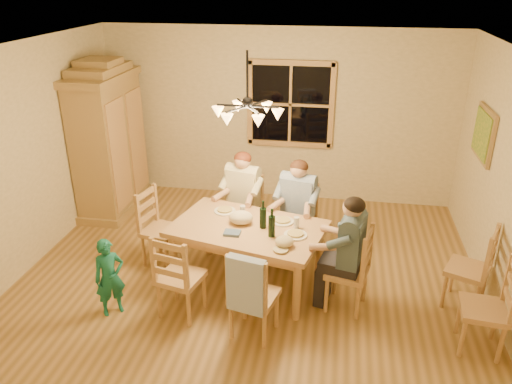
% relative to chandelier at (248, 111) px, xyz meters
% --- Properties ---
extents(floor, '(5.50, 5.50, 0.00)m').
position_rel_chandelier_xyz_m(floor, '(0.00, 0.00, -2.08)').
color(floor, olive).
rests_on(floor, ground).
extents(ceiling, '(5.50, 5.00, 0.02)m').
position_rel_chandelier_xyz_m(ceiling, '(0.00, 0.00, 0.62)').
color(ceiling, white).
rests_on(ceiling, wall_back).
extents(wall_back, '(5.50, 0.02, 2.70)m').
position_rel_chandelier_xyz_m(wall_back, '(0.00, 2.50, -0.73)').
color(wall_back, '#C3B589').
rests_on(wall_back, floor).
extents(wall_left, '(0.02, 5.00, 2.70)m').
position_rel_chandelier_xyz_m(wall_left, '(-2.75, 0.00, -0.73)').
color(wall_left, '#C3B589').
rests_on(wall_left, floor).
extents(wall_right, '(0.02, 5.00, 2.70)m').
position_rel_chandelier_xyz_m(wall_right, '(2.75, 0.00, -0.73)').
color(wall_right, '#C3B589').
rests_on(wall_right, floor).
extents(window, '(1.30, 0.06, 1.30)m').
position_rel_chandelier_xyz_m(window, '(0.20, 2.47, -0.53)').
color(window, black).
rests_on(window, wall_back).
extents(painting, '(0.06, 0.78, 0.64)m').
position_rel_chandelier_xyz_m(painting, '(2.71, 1.20, -0.48)').
color(painting, '#9C7B43').
rests_on(painting, wall_right).
extents(chandelier, '(0.77, 0.68, 0.71)m').
position_rel_chandelier_xyz_m(chandelier, '(0.00, 0.00, 0.00)').
color(chandelier, black).
rests_on(chandelier, ceiling).
extents(armoire, '(0.66, 1.40, 2.30)m').
position_rel_chandelier_xyz_m(armoire, '(-2.42, 1.60, -1.02)').
color(armoire, '#9C7B43').
rests_on(armoire, floor).
extents(dining_table, '(1.89, 1.40, 0.76)m').
position_rel_chandelier_xyz_m(dining_table, '(0.01, -0.10, -1.42)').
color(dining_table, tan).
rests_on(dining_table, floor).
extents(chair_far_left, '(0.52, 0.51, 0.99)m').
position_rel_chandelier_xyz_m(chair_far_left, '(-0.22, 0.77, -1.77)').
color(chair_far_left, tan).
rests_on(chair_far_left, floor).
extents(chair_far_right, '(0.52, 0.51, 0.99)m').
position_rel_chandelier_xyz_m(chair_far_right, '(0.51, 0.60, -1.77)').
color(chair_far_right, tan).
rests_on(chair_far_right, floor).
extents(chair_near_left, '(0.52, 0.51, 0.99)m').
position_rel_chandelier_xyz_m(chair_near_left, '(-0.59, -0.79, -1.77)').
color(chair_near_left, tan).
rests_on(chair_near_left, floor).
extents(chair_near_right, '(0.52, 0.51, 0.99)m').
position_rel_chandelier_xyz_m(chair_near_right, '(0.24, -0.98, -1.77)').
color(chair_near_right, tan).
rests_on(chair_near_right, floor).
extents(chair_end_left, '(0.51, 0.52, 0.99)m').
position_rel_chandelier_xyz_m(chair_end_left, '(-1.14, 0.16, -1.77)').
color(chair_end_left, tan).
rests_on(chair_end_left, floor).
extents(chair_end_right, '(0.51, 0.52, 0.99)m').
position_rel_chandelier_xyz_m(chair_end_right, '(1.16, -0.37, -1.77)').
color(chair_end_right, tan).
rests_on(chair_end_right, floor).
extents(adult_woman, '(0.47, 0.50, 0.87)m').
position_rel_chandelier_xyz_m(adult_woman, '(-0.22, 0.77, -1.24)').
color(adult_woman, beige).
rests_on(adult_woman, floor).
extents(adult_plaid_man, '(0.47, 0.50, 0.87)m').
position_rel_chandelier_xyz_m(adult_plaid_man, '(0.51, 0.60, -1.24)').
color(adult_plaid_man, '#33538E').
rests_on(adult_plaid_man, floor).
extents(adult_slate_man, '(0.50, 0.47, 0.87)m').
position_rel_chandelier_xyz_m(adult_slate_man, '(1.16, -0.37, -1.24)').
color(adult_slate_man, '#43596C').
rests_on(adult_slate_man, floor).
extents(towel, '(0.39, 0.18, 0.58)m').
position_rel_chandelier_xyz_m(towel, '(0.20, -1.17, -1.38)').
color(towel, '#99ABCF').
rests_on(towel, chair_near_right).
extents(wine_bottle_a, '(0.08, 0.08, 0.33)m').
position_rel_chandelier_xyz_m(wine_bottle_a, '(0.19, -0.10, -1.15)').
color(wine_bottle_a, black).
rests_on(wine_bottle_a, dining_table).
extents(wine_bottle_b, '(0.08, 0.08, 0.33)m').
position_rel_chandelier_xyz_m(wine_bottle_b, '(0.31, -0.28, -1.15)').
color(wine_bottle_b, black).
rests_on(wine_bottle_b, dining_table).
extents(plate_woman, '(0.26, 0.26, 0.02)m').
position_rel_chandelier_xyz_m(plate_woman, '(-0.33, 0.22, -1.31)').
color(plate_woman, white).
rests_on(plate_woman, dining_table).
extents(plate_plaid, '(0.26, 0.26, 0.02)m').
position_rel_chandelier_xyz_m(plate_plaid, '(0.39, 0.07, -1.31)').
color(plate_plaid, white).
rests_on(plate_plaid, dining_table).
extents(plate_slate, '(0.26, 0.26, 0.02)m').
position_rel_chandelier_xyz_m(plate_slate, '(0.57, -0.23, -1.31)').
color(plate_slate, white).
rests_on(plate_slate, dining_table).
extents(wine_glass_a, '(0.06, 0.06, 0.14)m').
position_rel_chandelier_xyz_m(wine_glass_a, '(-0.09, 0.13, -1.25)').
color(wine_glass_a, silver).
rests_on(wine_glass_a, dining_table).
extents(wine_glass_b, '(0.06, 0.06, 0.14)m').
position_rel_chandelier_xyz_m(wine_glass_b, '(0.56, -0.05, -1.25)').
color(wine_glass_b, silver).
rests_on(wine_glass_b, dining_table).
extents(cap, '(0.20, 0.20, 0.11)m').
position_rel_chandelier_xyz_m(cap, '(0.48, -0.47, -1.26)').
color(cap, tan).
rests_on(cap, dining_table).
extents(napkin, '(0.21, 0.18, 0.03)m').
position_rel_chandelier_xyz_m(napkin, '(-0.12, -0.31, -1.30)').
color(napkin, '#485E84').
rests_on(napkin, dining_table).
extents(cloth_bundle, '(0.28, 0.22, 0.15)m').
position_rel_chandelier_xyz_m(cloth_bundle, '(-0.08, -0.05, -1.24)').
color(cloth_bundle, beige).
rests_on(cloth_bundle, dining_table).
extents(child, '(0.38, 0.37, 0.89)m').
position_rel_chandelier_xyz_m(child, '(-1.34, -0.90, -1.63)').
color(child, '#187060').
rests_on(child, floor).
extents(chair_spare_front, '(0.46, 0.48, 0.99)m').
position_rel_chandelier_xyz_m(chair_spare_front, '(2.45, -0.83, -1.77)').
color(chair_spare_front, tan).
rests_on(chair_spare_front, floor).
extents(chair_spare_back, '(0.56, 0.57, 0.99)m').
position_rel_chandelier_xyz_m(chair_spare_back, '(2.45, -0.12, -1.77)').
color(chair_spare_back, tan).
rests_on(chair_spare_back, floor).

